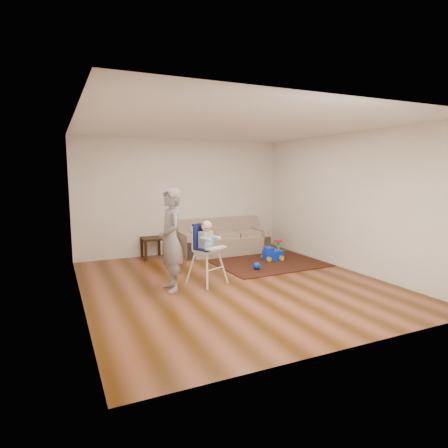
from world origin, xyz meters
name	(u,v)px	position (x,y,z in m)	size (l,w,h in m)	color
ground	(233,283)	(0.00, 0.00, 0.00)	(5.50, 5.50, 0.00)	#462406
room_envelope	(221,176)	(0.00, 0.53, 1.88)	(5.04, 5.52, 2.72)	silver
sofa	(224,236)	(0.87, 2.30, 0.41)	(2.13, 0.93, 0.82)	gray
side_table	(153,248)	(-0.82, 2.51, 0.23)	(0.47, 0.47, 0.47)	black
area_rug	(269,263)	(1.32, 0.96, 0.01)	(2.22, 1.66, 0.02)	black
ride_on_toy	(273,250)	(1.53, 1.15, 0.24)	(0.40, 0.29, 0.44)	#0C30E7
toy_ball	(257,266)	(0.80, 0.57, 0.09)	(0.15, 0.15, 0.15)	#0C30E7
high_chair	(207,253)	(-0.44, 0.17, 0.54)	(0.68, 0.68, 1.12)	silver
adult	(171,240)	(-1.10, 0.07, 0.84)	(0.61, 0.40, 1.68)	gray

